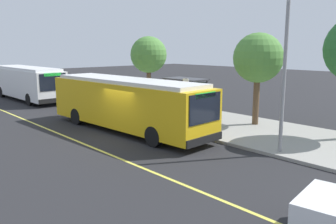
% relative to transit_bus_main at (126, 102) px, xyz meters
% --- Properties ---
extents(ground_plane, '(120.00, 120.00, 0.00)m').
position_rel_transit_bus_main_xyz_m(ground_plane, '(1.06, -1.01, -1.62)').
color(ground_plane, '#232326').
extents(sidewalk_curb, '(44.00, 6.40, 0.15)m').
position_rel_transit_bus_main_xyz_m(sidewalk_curb, '(1.06, 4.99, -1.54)').
color(sidewalk_curb, gray).
rests_on(sidewalk_curb, ground_plane).
extents(lane_stripe_center, '(36.00, 0.14, 0.01)m').
position_rel_transit_bus_main_xyz_m(lane_stripe_center, '(1.06, -3.21, -1.61)').
color(lane_stripe_center, '#E0D64C').
rests_on(lane_stripe_center, ground_plane).
extents(transit_bus_main, '(11.51, 3.16, 2.95)m').
position_rel_transit_bus_main_xyz_m(transit_bus_main, '(0.00, 0.00, 0.00)').
color(transit_bus_main, gold).
rests_on(transit_bus_main, ground_plane).
extents(transit_bus_second, '(10.93, 2.75, 2.95)m').
position_rel_transit_bus_main_xyz_m(transit_bus_second, '(-15.76, 0.30, -0.00)').
color(transit_bus_second, white).
rests_on(transit_bus_second, ground_plane).
extents(bus_shelter, '(2.90, 1.60, 2.48)m').
position_rel_transit_bus_main_xyz_m(bus_shelter, '(-0.68, 5.36, 0.30)').
color(bus_shelter, '#333338').
rests_on(bus_shelter, sidewalk_curb).
extents(waiting_bench, '(1.60, 0.48, 0.95)m').
position_rel_transit_bus_main_xyz_m(waiting_bench, '(-0.44, 5.22, -0.98)').
color(waiting_bench, brown).
rests_on(waiting_bench, sidewalk_curb).
extents(route_sign_post, '(0.44, 0.08, 2.80)m').
position_rel_transit_bus_main_xyz_m(route_sign_post, '(1.98, 2.74, 0.34)').
color(route_sign_post, '#333338').
rests_on(route_sign_post, sidewalk_curb).
extents(pedestrian_commuter, '(0.24, 0.40, 1.69)m').
position_rel_transit_bus_main_xyz_m(pedestrian_commuter, '(-0.78, 2.70, -0.50)').
color(pedestrian_commuter, '#282D47').
rests_on(pedestrian_commuter, sidewalk_curb).
extents(street_tree_near_shelter, '(2.89, 2.89, 5.36)m').
position_rel_transit_bus_main_xyz_m(street_tree_near_shelter, '(4.31, 6.28, 2.41)').
color(street_tree_near_shelter, brown).
rests_on(street_tree_near_shelter, sidewalk_curb).
extents(street_tree_downstreet, '(2.91, 2.91, 5.40)m').
position_rel_transit_bus_main_xyz_m(street_tree_downstreet, '(-6.01, 6.51, 2.44)').
color(street_tree_downstreet, brown).
rests_on(street_tree_downstreet, sidewalk_curb).
extents(utility_pole, '(0.16, 0.16, 6.40)m').
position_rel_transit_bus_main_xyz_m(utility_pole, '(8.22, 2.37, 1.73)').
color(utility_pole, gray).
rests_on(utility_pole, sidewalk_curb).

